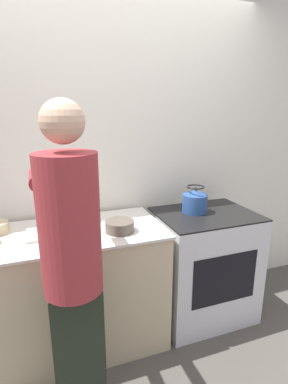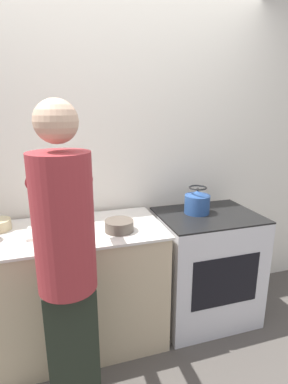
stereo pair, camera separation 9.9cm
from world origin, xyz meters
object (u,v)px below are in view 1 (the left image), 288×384
(kettle, at_px, (195,201))
(cutting_board, at_px, (53,232))
(oven, at_px, (203,265))
(person, at_px, (72,263))
(knife, at_px, (57,231))
(bowl_prep, at_px, (120,226))

(kettle, bearing_deg, cutting_board, -177.72)
(oven, bearing_deg, person, -153.55)
(oven, height_order, person, person)
(person, bearing_deg, knife, 93.09)
(cutting_board, relative_size, kettle, 1.59)
(oven, relative_size, kettle, 4.24)
(oven, distance_m, kettle, 0.54)
(oven, distance_m, person, 1.31)
(person, bearing_deg, kettle, 30.53)
(person, bearing_deg, bowl_prep, 50.54)
(bowl_prep, bearing_deg, kettle, 13.51)
(cutting_board, height_order, bowl_prep, bowl_prep)
(knife, bearing_deg, cutting_board, -178.89)
(cutting_board, bearing_deg, person, -84.33)
(cutting_board, bearing_deg, knife, -20.10)
(oven, height_order, kettle, kettle)
(person, relative_size, bowl_prep, 8.91)
(knife, xyz_separation_m, kettle, (1.04, 0.05, 0.07))
(kettle, bearing_deg, person, -149.47)
(knife, relative_size, bowl_prep, 1.04)
(oven, xyz_separation_m, knife, (-1.11, 0.01, 0.46))
(knife, bearing_deg, person, -65.70)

